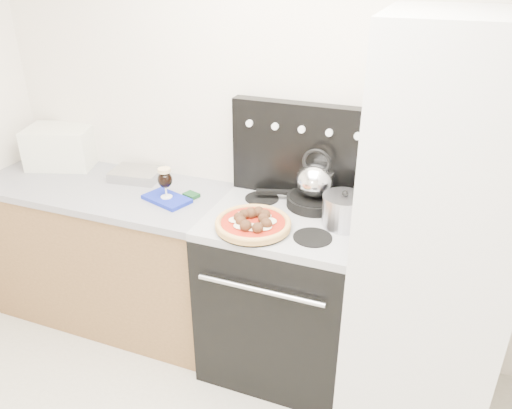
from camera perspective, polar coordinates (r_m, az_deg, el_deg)
The scene contains 16 objects.
room_shell at distance 1.63m, azimuth -8.77°, elevation -4.27°, with size 3.52×3.01×2.52m.
base_cabinet at distance 3.19m, azimuth -16.00°, elevation -5.57°, with size 1.45×0.60×0.86m, color brown.
countertop at distance 2.99m, azimuth -17.07°, elevation 1.77°, with size 1.48×0.63×0.04m, color gray.
stove_body at distance 2.72m, azimuth 3.10°, elevation -10.37°, with size 0.76×0.65×0.88m, color black.
cooktop at distance 2.47m, azimuth 3.36°, elevation -1.83°, with size 0.76×0.65×0.04m, color #ADADB2.
backguard at distance 2.60m, azimuth 5.41°, elevation 6.11°, with size 0.76×0.08×0.50m, color black.
fridge at distance 2.34m, azimuth 19.73°, elevation -3.86°, with size 0.64×0.68×1.90m, color silver.
toaster_oven at distance 3.32m, azimuth -21.34°, elevation 6.21°, with size 0.38×0.29×0.24m, color silver.
foil_sheet at distance 3.00m, azimuth -13.50°, elevation 3.37°, with size 0.28×0.20×0.06m, color silver.
oven_mitt at distance 2.70m, azimuth -10.16°, elevation 0.62°, with size 0.25×0.15×0.02m, color #1524A9.
beer_glass at distance 2.66m, azimuth -10.32°, elevation 2.46°, with size 0.08×0.08×0.17m, color black, non-canonical shape.
pizza_pan at distance 2.35m, azimuth -0.33°, elevation -2.66°, with size 0.35×0.35×0.01m, color black.
pizza at distance 2.34m, azimuth -0.34°, elevation -1.99°, with size 0.36×0.36×0.05m, color tan, non-canonical shape.
skillet at distance 2.58m, azimuth 6.67°, elevation 0.40°, with size 0.29×0.29×0.05m, color black.
tea_kettle at distance 2.52m, azimuth 6.83°, elevation 3.12°, with size 0.20×0.20×0.22m, color silver, non-canonical shape.
stock_pot at distance 2.39m, azimuth 9.97°, elevation -0.82°, with size 0.20×0.20×0.14m, color #BBBAC4.
Camera 1 is at (0.73, -0.90, 2.08)m, focal length 35.00 mm.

